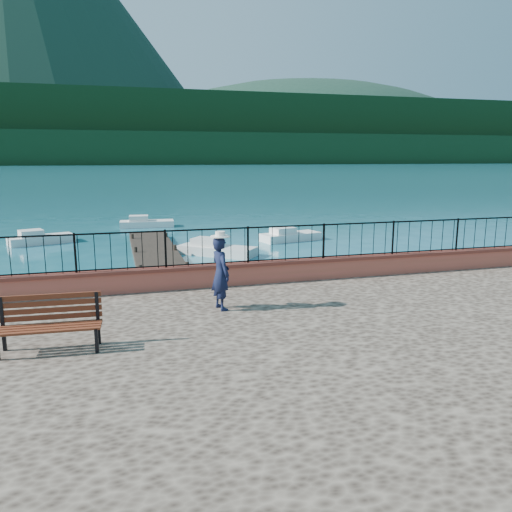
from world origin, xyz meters
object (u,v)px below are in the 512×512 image
boat_1 (217,247)px  boat_4 (147,221)px  boat_0 (99,285)px  boat_3 (41,236)px  person (221,273)px  boat_2 (291,233)px  park_bench (50,335)px

boat_1 → boat_4: (-2.59, 10.70, 0.00)m
boat_0 → boat_3: size_ratio=1.19×
boat_0 → boat_4: (2.65, 16.66, 0.00)m
person → boat_1: size_ratio=0.45×
boat_1 → person: bearing=-61.8°
boat_2 → person: bearing=-128.3°
park_bench → boat_0: park_bench is taller
boat_4 → boat_2: bearing=-43.0°
boat_0 → boat_4: 16.87m
boat_1 → boat_3: (-8.48, 5.71, 0.00)m
boat_0 → boat_4: same height
person → boat_0: bearing=10.8°
person → boat_1: bearing=-24.8°
boat_0 → boat_2: 13.40m
boat_2 → boat_0: bearing=-151.4°
boat_2 → boat_4: size_ratio=0.97×
boat_1 → park_bench: bearing=-73.5°
boat_3 → park_bench: bearing=-102.2°
boat_2 → boat_3: same height
boat_0 → boat_1: (5.23, 5.97, 0.00)m
boat_4 → boat_1: bearing=-72.9°
person → boat_0: person is taller
park_bench → boat_3: bearing=101.1°
person → boat_4: 22.98m
boat_3 → boat_4: (5.89, 4.99, 0.00)m
boat_4 → boat_3: bearing=-136.2°
boat_0 → boat_1: size_ratio=1.05×
park_bench → boat_2: park_bench is taller
boat_1 → boat_4: size_ratio=1.06×
park_bench → boat_4: (3.21, 24.53, -1.10)m
person → boat_3: 19.01m
boat_3 → boat_4: same height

